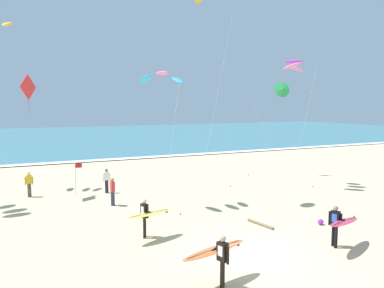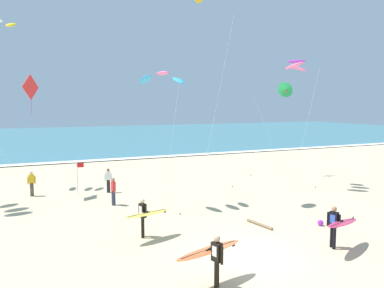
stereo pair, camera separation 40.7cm
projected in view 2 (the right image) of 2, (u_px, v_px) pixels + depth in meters
name	position (u px, v px, depth m)	size (l,w,h in m)	color
ground_plane	(249.00, 255.00, 14.04)	(160.00, 160.00, 0.00)	#D1BA8E
ocean_water	(78.00, 137.00, 65.13)	(160.00, 60.00, 0.08)	teal
shoreline_foam	(112.00, 159.00, 38.04)	(160.00, 1.38, 0.01)	white
surfer_lead	(145.00, 214.00, 15.73)	(2.26, 1.18, 1.71)	black
surfer_trailing	(338.00, 224.00, 14.51)	(2.54, 1.45, 1.71)	black
surfer_third	(213.00, 254.00, 11.54)	(2.60, 1.18, 1.71)	black
kite_delta_emerald_far	(285.00, 90.00, 29.25)	(3.25, 1.26, 7.49)	green
kite_diamond_scarlet_high	(30.00, 90.00, 22.22)	(3.17, 4.28, 7.52)	red
kite_arc_violet_low	(296.00, 65.00, 25.09)	(2.73, 2.69, 8.71)	pink
kite_arc_rose_distant	(162.00, 78.00, 20.28)	(2.57, 2.88, 7.51)	#2D99DB
bystander_red_top	(113.00, 191.00, 20.95)	(0.23, 0.49, 1.59)	#2D334C
bystander_yellow_top	(32.00, 183.00, 23.04)	(0.50, 0.22, 1.59)	#4C3D2D
bystander_white_top	(108.00, 180.00, 23.97)	(0.49, 0.24, 1.59)	black
lifeguard_flag	(78.00, 175.00, 23.26)	(0.45, 0.05, 2.10)	silver
beach_ball	(320.00, 223.00, 17.45)	(0.28, 0.28, 0.28)	purple
driftwood_log	(260.00, 224.00, 17.45)	(0.14, 0.14, 1.61)	#846B4C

